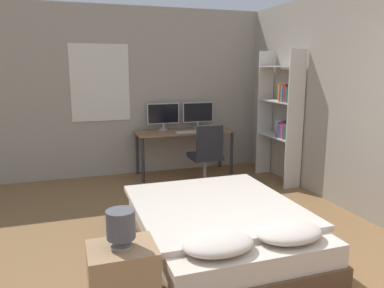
% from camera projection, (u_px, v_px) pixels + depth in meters
% --- Properties ---
extents(wall_back, '(12.00, 0.08, 2.70)m').
position_uv_depth(wall_back, '(159.00, 92.00, 6.23)').
color(wall_back, '#9E9384').
rests_on(wall_back, ground_plane).
extents(wall_side_right, '(0.06, 12.00, 2.70)m').
position_uv_depth(wall_side_right, '(371.00, 104.00, 4.21)').
color(wall_side_right, '#9E9384').
rests_on(wall_side_right, ground_plane).
extents(bed, '(1.50, 1.94, 0.54)m').
position_uv_depth(bed, '(219.00, 230.00, 3.54)').
color(bed, brown).
rests_on(bed, ground_plane).
extents(nightstand, '(0.45, 0.37, 0.60)m').
position_uv_depth(nightstand, '(123.00, 288.00, 2.51)').
color(nightstand, '#997551').
rests_on(nightstand, ground_plane).
extents(bedside_lamp, '(0.19, 0.19, 0.25)m').
position_uv_depth(bedside_lamp, '(121.00, 225.00, 2.42)').
color(bedside_lamp, gray).
rests_on(bedside_lamp, nightstand).
extents(desk, '(1.59, 0.59, 0.74)m').
position_uv_depth(desk, '(184.00, 136.00, 6.13)').
color(desk, '#846042').
rests_on(desk, ground_plane).
extents(monitor_left, '(0.54, 0.16, 0.44)m').
position_uv_depth(monitor_left, '(163.00, 115.00, 6.15)').
color(monitor_left, '#B7B7BC').
rests_on(monitor_left, desk).
extents(monitor_right, '(0.54, 0.16, 0.44)m').
position_uv_depth(monitor_right, '(198.00, 113.00, 6.34)').
color(monitor_right, '#B7B7BC').
rests_on(monitor_right, desk).
extents(keyboard, '(0.39, 0.13, 0.02)m').
position_uv_depth(keyboard, '(188.00, 132.00, 5.94)').
color(keyboard, '#B7B7BC').
rests_on(keyboard, desk).
extents(computer_mouse, '(0.07, 0.05, 0.04)m').
position_uv_depth(computer_mouse, '(205.00, 130.00, 6.03)').
color(computer_mouse, '#B7B7BC').
rests_on(computer_mouse, desk).
extents(office_chair, '(0.52, 0.52, 0.95)m').
position_uv_depth(office_chair, '(206.00, 162.00, 5.50)').
color(office_chair, black).
rests_on(office_chair, ground_plane).
extents(bookshelf, '(0.27, 0.89, 2.00)m').
position_uv_depth(bookshelf, '(283.00, 112.00, 5.63)').
color(bookshelf, beige).
rests_on(bookshelf, ground_plane).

